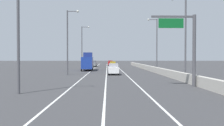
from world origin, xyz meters
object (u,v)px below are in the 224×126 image
Objects in this scene: car_white_3 at (113,69)px; box_truck at (88,62)px; lamp_post_left_far at (83,45)px; car_red_1 at (110,63)px; car_green_2 at (93,63)px; car_yellow_0 at (113,65)px; car_gray_4 at (93,64)px; overhead_sign_gantry at (187,41)px; lamp_post_left_near at (21,18)px; lamp_post_left_mid at (69,38)px; lamp_post_right_second at (184,33)px; lamp_post_right_third at (156,42)px.

box_truck is at bearing 110.80° from car_white_3.
lamp_post_left_far reaches higher than car_red_1.
car_green_2 is (1.51, 21.65, -5.41)m from lamp_post_left_far.
car_gray_4 is (-6.07, 10.02, 0.05)m from car_yellow_0.
car_gray_4 is at bearing 102.79° from overhead_sign_gantry.
overhead_sign_gantry is 1.65× the size of car_white_3.
car_gray_4 is at bearing 83.18° from lamp_post_left_far.
overhead_sign_gantry is at bearing 18.19° from lamp_post_left_near.
overhead_sign_gantry is 23.57m from lamp_post_left_mid.
car_gray_4 is 23.37m from box_truck.
lamp_post_right_second is at bearing -29.98° from lamp_post_left_mid.
car_yellow_0 is (-8.72, 19.43, -5.43)m from lamp_post_right_third.
lamp_post_left_near is 2.46× the size of car_white_3.
lamp_post_right_third is at bearing -22.32° from box_truck.
lamp_post_left_far is 2.76× the size of car_green_2.
car_green_2 is at bearing 101.94° from overhead_sign_gantry.
lamp_post_right_third and lamp_post_left_far have the same top height.
car_white_3 is (-9.14, -8.90, -5.38)m from lamp_post_right_third.
lamp_post_left_far is (-16.89, 33.05, 0.00)m from lamp_post_right_second.
lamp_post_right_third is at bearing 29.27° from lamp_post_left_mid.
lamp_post_right_third reaches higher than car_white_3.
car_white_3 is at bearing -90.85° from car_yellow_0.
overhead_sign_gantry is at bearing -68.64° from car_white_3.
lamp_post_left_mid is 16.30m from box_truck.
car_gray_4 is (-14.79, 29.45, -5.38)m from lamp_post_right_third.
car_green_2 is at bearing 93.55° from car_gray_4.
car_red_1 is at bearing 83.42° from lamp_post_left_near.
overhead_sign_gantry is 64.43m from car_green_2.
lamp_post_right_third is 1.00× the size of lamp_post_left_mid.
lamp_post_left_near is at bearing -161.81° from overhead_sign_gantry.
box_truck is (2.54, 38.74, -4.44)m from lamp_post_left_near.
lamp_post_right_third is (-0.22, 19.32, 0.00)m from lamp_post_right_second.
car_yellow_0 is at bearing -68.01° from car_green_2.
lamp_post_right_second is (2.07, 8.22, 1.65)m from overhead_sign_gantry.
car_gray_4 is (-12.94, 56.99, -3.73)m from overhead_sign_gantry.
overhead_sign_gantry is 0.67× the size of lamp_post_right_third.
lamp_post_left_mid is 39.33m from car_gray_4.
lamp_post_right_third is 2.70× the size of car_gray_4.
lamp_post_left_near is 23.19m from lamp_post_left_mid.
lamp_post_right_third reaches higher than car_red_1.
overhead_sign_gantry is at bearing -50.28° from lamp_post_left_mid.
car_gray_4 is at bearing 116.67° from lamp_post_right_third.
box_truck is at bearing -76.49° from lamp_post_left_far.
lamp_post_left_mid is 23.19m from lamp_post_left_far.
car_green_2 is 0.44× the size of box_truck.
box_truck is (-15.06, 25.42, -4.44)m from lamp_post_right_second.
car_red_1 is at bearing 96.19° from overhead_sign_gantry.
lamp_post_left_near is at bearing -90.87° from lamp_post_left_far.
lamp_post_right_third is 2.44× the size of car_red_1.
lamp_post_right_third is 21.98m from car_yellow_0.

